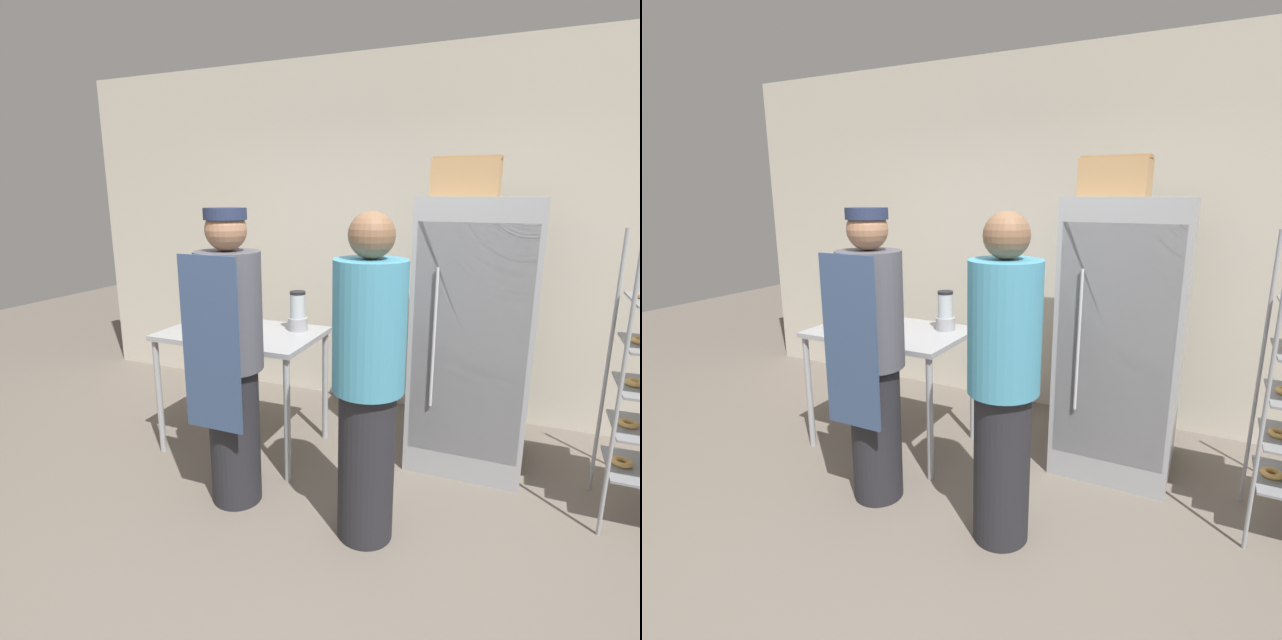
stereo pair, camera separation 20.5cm
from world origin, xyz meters
TOP-DOWN VIEW (x-y plane):
  - ground_plane at (0.00, 0.00)m, footprint 14.00×14.00m
  - back_wall at (0.00, 2.39)m, footprint 6.40×0.12m
  - refrigerator at (0.71, 1.58)m, footprint 0.76×0.76m
  - prep_counter at (-0.85, 1.12)m, footprint 1.11×0.74m
  - donut_box at (-0.89, 0.97)m, footprint 0.27×0.24m
  - blender_pitcher at (-0.49, 1.31)m, footprint 0.14×0.14m
  - binder_stack at (-1.18, 1.26)m, footprint 0.33×0.27m
  - cardboard_storage_box at (0.60, 1.55)m, footprint 0.42×0.32m
  - person_baker at (-0.55, 0.49)m, footprint 0.38×0.40m
  - person_customer at (0.30, 0.47)m, footprint 0.38×0.38m

SIDE VIEW (x-z plane):
  - ground_plane at x=0.00m, z-range 0.00..0.00m
  - prep_counter at x=-0.85m, z-range 0.35..1.24m
  - person_customer at x=0.30m, z-range 0.02..1.80m
  - refrigerator at x=0.71m, z-range 0.00..1.84m
  - person_baker at x=-0.55m, z-range 0.04..1.82m
  - donut_box at x=-0.89m, z-range 0.80..1.08m
  - binder_stack at x=-1.18m, z-range 0.89..1.03m
  - blender_pitcher at x=-0.49m, z-range 0.88..1.16m
  - back_wall at x=0.00m, z-range 0.00..2.98m
  - cardboard_storage_box at x=0.60m, z-range 1.84..2.08m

